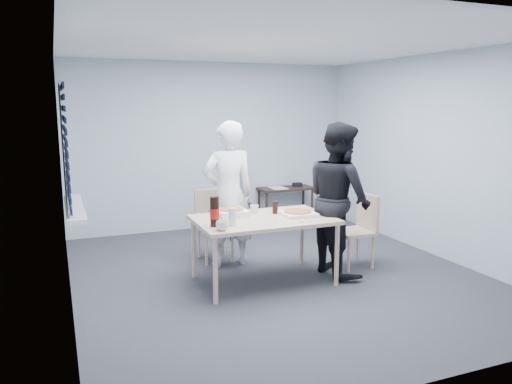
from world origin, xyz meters
name	(u,v)px	position (x,y,z in m)	size (l,w,h in m)	color
room	(67,156)	(-2.20, 0.40, 1.44)	(5.00, 5.00, 5.00)	#333238
dining_table	(264,223)	(-0.23, -0.15, 0.67)	(1.50, 0.95, 0.73)	beige
chair_far	(213,219)	(-0.50, 0.88, 0.51)	(0.42, 0.42, 0.89)	beige
chair_right	(360,225)	(1.08, -0.07, 0.51)	(0.42, 0.42, 0.89)	beige
person_white	(228,194)	(-0.39, 0.57, 0.89)	(0.65, 0.42, 1.77)	white
person_black	(339,199)	(0.69, -0.19, 0.89)	(0.86, 0.47, 1.77)	black
side_table	(286,192)	(1.19, 2.28, 0.52)	(0.90, 0.40, 0.60)	#301D18
stool	(237,210)	(0.12, 1.72, 0.42)	(0.38, 0.38, 0.53)	black
backpack	(237,188)	(0.12, 1.71, 0.74)	(0.32, 0.23, 0.45)	slate
pizza_box_a	(232,212)	(-0.52, 0.08, 0.77)	(0.32, 0.32, 0.08)	white
pizza_box_b	(297,213)	(0.17, -0.17, 0.75)	(0.36, 0.36, 0.05)	white
mug_a	(222,226)	(-0.83, -0.51, 0.78)	(0.12, 0.12, 0.10)	white
mug_b	(254,209)	(-0.24, 0.11, 0.78)	(0.10, 0.10, 0.09)	white
cola_glass	(275,207)	(-0.02, 0.01, 0.80)	(0.07, 0.07, 0.14)	black
soda_bottle	(215,212)	(-0.84, -0.31, 0.88)	(0.10, 0.10, 0.31)	black
plastic_cups	(232,217)	(-0.67, -0.36, 0.82)	(0.08, 0.08, 0.18)	silver
rubber_band	(301,222)	(0.07, -0.48, 0.73)	(0.06, 0.06, 0.00)	red
papers	(278,188)	(1.04, 2.26, 0.61)	(0.24, 0.33, 0.01)	white
black_box	(297,185)	(1.41, 2.29, 0.63)	(0.14, 0.10, 0.06)	black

